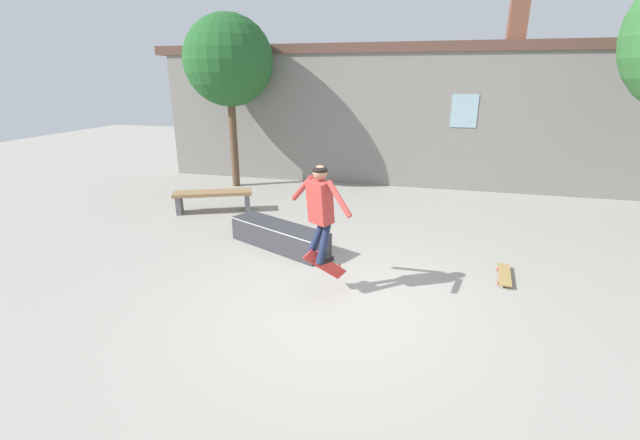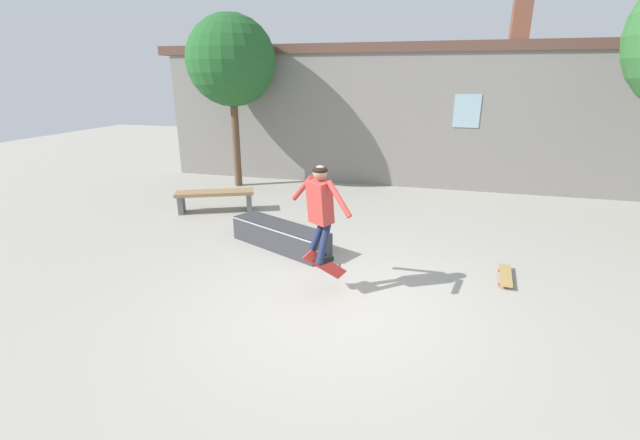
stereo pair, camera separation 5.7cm
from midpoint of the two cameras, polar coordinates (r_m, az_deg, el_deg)
ground_plane at (r=6.42m, az=2.51°, el=-11.06°), size 40.00×40.00×0.00m
building_backdrop at (r=13.09m, az=10.27°, el=13.64°), size 15.14×0.52×5.02m
tree_left at (r=13.00m, az=-11.63°, el=20.02°), size 2.50×2.50×4.84m
park_bench at (r=10.78m, az=-13.66°, el=3.06°), size 1.90×1.19×0.52m
skate_ledge at (r=8.33m, az=-5.13°, el=-2.12°), size 2.20×1.44×0.47m
skater at (r=6.18m, az=0.27°, el=1.88°), size 1.10×0.77×1.46m
skateboard_flipping at (r=6.59m, az=0.94°, el=-5.98°), size 0.58×0.51×0.65m
skateboard_resting at (r=7.74m, az=23.71°, el=-6.74°), size 0.28×0.89×0.08m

